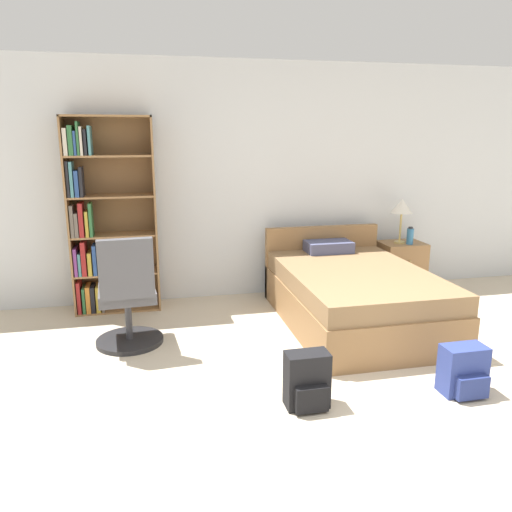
# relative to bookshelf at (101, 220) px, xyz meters

# --- Properties ---
(ground_plane) EXTENTS (14.00, 14.00, 0.00)m
(ground_plane) POSITION_rel_bookshelf_xyz_m (1.78, -2.98, -0.96)
(ground_plane) COLOR beige
(wall_back) EXTENTS (9.00, 0.06, 2.60)m
(wall_back) POSITION_rel_bookshelf_xyz_m (1.78, 0.25, 0.34)
(wall_back) COLOR silver
(wall_back) RESTS_ON ground_plane
(bookshelf) EXTENTS (0.87, 0.33, 2.00)m
(bookshelf) POSITION_rel_bookshelf_xyz_m (0.00, 0.00, 0.00)
(bookshelf) COLOR olive
(bookshelf) RESTS_ON ground_plane
(bed) EXTENTS (1.32, 1.99, 0.81)m
(bed) POSITION_rel_bookshelf_xyz_m (2.40, -0.89, -0.68)
(bed) COLOR olive
(bed) RESTS_ON ground_plane
(office_chair) EXTENTS (0.59, 0.63, 1.01)m
(office_chair) POSITION_rel_bookshelf_xyz_m (0.26, -1.03, -0.52)
(office_chair) COLOR #232326
(office_chair) RESTS_ON ground_plane
(nightstand) EXTENTS (0.50, 0.41, 0.59)m
(nightstand) POSITION_rel_bookshelf_xyz_m (3.37, -0.06, -0.67)
(nightstand) COLOR olive
(nightstand) RESTS_ON ground_plane
(table_lamp) EXTENTS (0.24, 0.24, 0.51)m
(table_lamp) POSITION_rel_bookshelf_xyz_m (3.32, -0.08, 0.04)
(table_lamp) COLOR tan
(table_lamp) RESTS_ON nightstand
(water_bottle) EXTENTS (0.08, 0.08, 0.20)m
(water_bottle) POSITION_rel_bookshelf_xyz_m (3.40, -0.16, -0.28)
(water_bottle) COLOR teal
(water_bottle) RESTS_ON nightstand
(backpack_blue) EXTENTS (0.31, 0.24, 0.36)m
(backpack_blue) POSITION_rel_bookshelf_xyz_m (2.63, -2.38, -0.79)
(backpack_blue) COLOR navy
(backpack_blue) RESTS_ON ground_plane
(backpack_black) EXTENTS (0.30, 0.23, 0.39)m
(backpack_black) POSITION_rel_bookshelf_xyz_m (1.47, -2.31, -0.78)
(backpack_black) COLOR black
(backpack_black) RESTS_ON ground_plane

